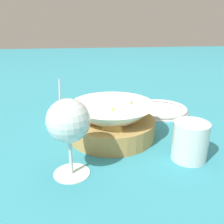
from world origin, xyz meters
TOP-DOWN VIEW (x-y plane):
  - ground_plane at (0.00, 0.00)m, footprint 4.00×4.00m
  - food_basket at (-0.04, 0.01)m, footprint 0.22×0.22m
  - sauce_cup at (0.08, 0.15)m, footprint 0.08×0.07m
  - wine_glass at (-0.19, 0.11)m, footprint 0.08×0.08m
  - beer_mug at (-0.16, -0.15)m, footprint 0.11×0.08m
  - side_plate at (0.13, -0.17)m, footprint 0.18×0.18m

SIDE VIEW (x-z plane):
  - ground_plane at x=0.00m, z-range 0.00..0.00m
  - side_plate at x=0.13m, z-range 0.00..0.01m
  - sauce_cup at x=0.08m, z-range -0.04..0.08m
  - beer_mug at x=-0.16m, z-range 0.00..0.08m
  - food_basket at x=-0.04m, z-range -0.01..0.09m
  - wine_glass at x=-0.19m, z-range 0.03..0.19m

